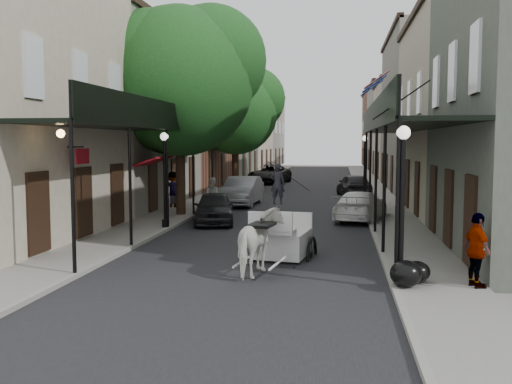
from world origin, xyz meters
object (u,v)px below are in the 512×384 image
(pedestrian_sidewalk_left, at_px, (173,189))
(car_right_near, at_px, (361,206))
(lamppost_right_far, at_px, (365,167))
(car_left_mid, at_px, (242,191))
(horse, at_px, (261,242))
(tree_far, at_px, (241,108))
(car_right_far, at_px, (354,185))
(car_left_near, at_px, (214,208))
(tree_near, at_px, (189,76))
(lamppost_right_near, at_px, (402,203))
(pedestrian_sidewalk_right, at_px, (477,250))
(lamppost_left, at_px, (165,178))
(car_left_far, at_px, (270,174))
(pedestrian_walking, at_px, (213,196))
(carriage, at_px, (285,219))

(pedestrian_sidewalk_left, height_order, car_right_near, pedestrian_sidewalk_left)
(lamppost_right_far, height_order, car_left_mid, lamppost_right_far)
(horse, height_order, pedestrian_sidewalk_left, pedestrian_sidewalk_left)
(tree_far, xyz_separation_m, car_right_far, (7.85, -3.04, -5.10))
(pedestrian_sidewalk_left, xyz_separation_m, car_left_near, (3.20, -4.66, -0.35))
(tree_far, xyz_separation_m, horse, (4.89, -25.16, -4.98))
(tree_near, xyz_separation_m, car_right_near, (7.80, -0.30, -5.84))
(lamppost_right_near, relative_size, pedestrian_sidewalk_right, 2.15)
(lamppost_right_far, relative_size, horse, 1.82)
(tree_far, height_order, car_right_far, tree_far)
(lamppost_left, bearing_deg, pedestrian_sidewalk_right, -38.94)
(lamppost_right_near, distance_m, car_left_mid, 18.48)
(horse, bearing_deg, car_left_far, -74.87)
(car_right_near, xyz_separation_m, car_right_far, (0.00, 11.26, 0.09))
(lamppost_right_near, xyz_separation_m, pedestrian_sidewalk_right, (1.70, 0.00, -1.07))
(lamppost_right_far, distance_m, car_right_far, 3.44)
(pedestrian_sidewalk_left, xyz_separation_m, car_right_near, (9.40, -2.85, -0.38))
(pedestrian_sidewalk_left, height_order, pedestrian_sidewalk_right, pedestrian_sidewalk_left)
(horse, bearing_deg, car_right_far, -88.99)
(pedestrian_sidewalk_right, distance_m, car_left_near, 13.12)
(lamppost_right_far, bearing_deg, lamppost_left, -124.35)
(car_left_mid, bearing_deg, pedestrian_walking, -97.20)
(pedestrian_sidewalk_left, height_order, car_left_far, pedestrian_sidewalk_left)
(car_left_near, height_order, car_left_far, car_left_far)
(carriage, relative_size, car_left_near, 0.72)
(tree_near, relative_size, lamppost_left, 2.60)
(pedestrian_walking, xyz_separation_m, car_left_far, (0.16, 20.98, -0.11))
(lamppost_right_far, xyz_separation_m, car_right_far, (-0.50, 3.14, -1.31))
(lamppost_right_far, height_order, car_left_near, lamppost_right_far)
(tree_near, bearing_deg, car_left_far, 87.14)
(lamppost_left, distance_m, horse, 8.53)
(lamppost_right_near, distance_m, car_right_far, 23.18)
(lamppost_left, distance_m, car_right_far, 17.03)
(lamppost_left, bearing_deg, lamppost_right_far, 55.65)
(tree_far, distance_m, lamppost_right_near, 27.74)
(lamppost_left, bearing_deg, car_right_far, 63.04)
(tree_near, distance_m, lamppost_right_far, 12.24)
(carriage, distance_m, car_left_far, 30.54)
(pedestrian_sidewalk_right, relative_size, car_left_mid, 0.37)
(tree_far, distance_m, pedestrian_walking, 14.18)
(pedestrian_sidewalk_left, height_order, car_left_mid, pedestrian_sidewalk_left)
(pedestrian_sidewalk_left, xyz_separation_m, pedestrian_sidewalk_right, (11.60, -14.73, -0.05))
(carriage, relative_size, car_left_far, 0.51)
(tree_near, distance_m, lamppost_right_near, 15.39)
(lamppost_right_near, xyz_separation_m, pedestrian_sidewalk_left, (-9.90, 14.73, -1.02))
(car_right_near, bearing_deg, pedestrian_walking, 3.78)
(pedestrian_sidewalk_right, distance_m, car_right_far, 23.24)
(car_left_mid, relative_size, car_left_far, 0.85)
(lamppost_right_near, distance_m, pedestrian_sidewalk_left, 17.78)
(carriage, height_order, car_left_mid, carriage)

